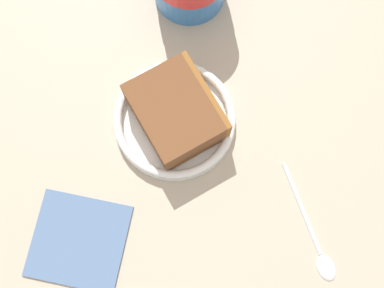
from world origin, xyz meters
TOP-DOWN VIEW (x-y plane):
  - ground_plane at (0.00, 0.00)cm, footprint 145.38×145.38cm
  - small_plate at (-6.64, -4.33)cm, footprint 14.41×14.41cm
  - cake_slice at (-6.46, -4.14)cm, footprint 13.08×12.99cm
  - teaspoon at (12.94, -13.37)cm, footprint 9.36×11.94cm
  - folded_napkin at (-12.65, -20.78)cm, footprint 11.19×10.77cm

SIDE VIEW (x-z plane):
  - ground_plane at x=0.00cm, z-range -3.45..0.00cm
  - folded_napkin at x=-12.65cm, z-range 0.00..0.60cm
  - teaspoon at x=12.94cm, z-range -0.05..0.75cm
  - small_plate at x=-6.64cm, z-range -0.01..1.81cm
  - cake_slice at x=-6.46cm, z-range 0.87..5.57cm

